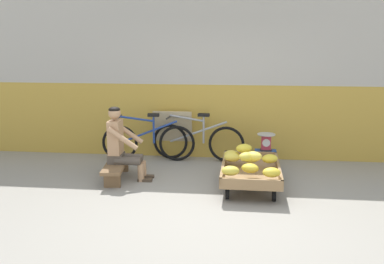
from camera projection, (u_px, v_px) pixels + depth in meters
ground_plane at (208, 215)px, 5.49m from camera, size 80.00×80.00×0.00m
back_wall at (220, 70)px, 7.87m from camera, size 16.00×0.30×3.16m
banana_cart at (251, 172)px, 6.44m from camera, size 0.86×1.45×0.36m
banana_pile at (248, 160)px, 6.25m from camera, size 0.85×1.05×0.26m
low_bench at (117, 166)px, 6.83m from camera, size 0.41×1.13×0.27m
vendor_seated at (121, 144)px, 6.75m from camera, size 0.69×0.49×1.14m
plastic_crate at (265, 159)px, 7.40m from camera, size 0.36×0.28×0.30m
weighing_scale at (266, 142)px, 7.33m from camera, size 0.30×0.30×0.29m
bicycle_near_left at (148, 141)px, 7.80m from camera, size 1.66×0.48×0.86m
bicycle_far_left at (198, 141)px, 7.82m from camera, size 1.66×0.48×0.86m
sign_board at (173, 134)px, 8.03m from camera, size 0.70×0.27×0.87m
shopping_bag at (259, 169)px, 6.98m from camera, size 0.18×0.12×0.24m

